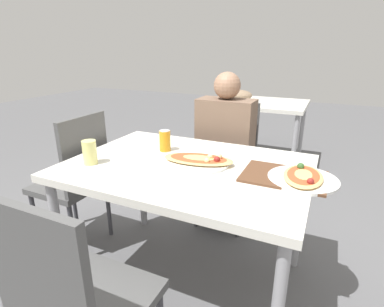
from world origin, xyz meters
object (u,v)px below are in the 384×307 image
Objects in this scene: chair_far_seated at (229,157)px; person_seated at (224,141)px; dining_table at (187,176)px; pizza_second at (303,177)px; chair_side_left at (76,177)px; drink_glass at (90,152)px; soda_can at (165,141)px; pizza_main at (199,160)px; chair_near_camera at (77,301)px.

chair_far_seated is 0.20m from person_seated.
pizza_second reaches higher than dining_table.
chair_side_left reaches higher than drink_glass.
chair_side_left is 1.41m from pizza_second.
chair_side_left is (-0.81, -0.01, -0.15)m from dining_table.
pizza_second is (0.60, -0.75, 0.24)m from chair_far_seated.
drink_glass is at bearing 62.69° from person_seated.
soda_can is (-0.20, -0.64, 0.28)m from chair_far_seated.
person_seated reaches higher than pizza_second.
chair_far_seated is at bearing 91.23° from dining_table.
chair_side_left is 2.35× the size of pizza_main.
drink_glass reaches higher than pizza_second.
chair_side_left is at bearing 135.18° from chair_near_camera.
chair_near_camera reaches higher than soda_can.
dining_table is at bearing -145.08° from pizza_main.
person_seated is at bearing 91.44° from dining_table.
pizza_second is (0.61, 0.82, 0.24)m from chair_near_camera.
chair_far_seated is at bearing 72.75° from soda_can.
person_seated reaches higher than dining_table.
dining_table is 0.67m from person_seated.
person_seated reaches higher than pizza_main.
soda_can is (-0.27, 0.11, 0.04)m from pizza_main.
chair_side_left is at bearing -165.63° from soda_can.
chair_near_camera is 1.05m from pizza_second.
chair_far_seated is at bearing 89.37° from chair_near_camera.
chair_near_camera is at bearing 89.37° from chair_far_seated.
drink_glass is (-0.52, -0.24, 0.05)m from pizza_main.
pizza_main and pizza_second have the same top height.
chair_near_camera is at bearing -134.82° from chair_side_left.
soda_can is 0.39× the size of pizza_second.
person_seated is 9.24× the size of drink_glass.
chair_far_seated reaches higher than soda_can.
pizza_main is (0.09, 0.82, 0.24)m from chair_near_camera.
drink_glass is (0.35, -0.20, 0.29)m from chair_side_left.
person_seated is at bearing 89.32° from chair_near_camera.
pizza_main is at bearing 34.92° from dining_table.
drink_glass is (-0.45, -0.99, 0.29)m from chair_far_seated.
person_seated is (0.02, 1.45, 0.17)m from chair_near_camera.
chair_far_seated is 1.00× the size of chair_near_camera.
chair_far_seated and chair_near_camera have the same top height.
person_seated is at bearing 133.53° from pizza_second.
dining_table is at bearing 87.52° from chair_near_camera.
chair_far_seated reaches higher than drink_glass.
pizza_second is (1.05, 0.25, -0.05)m from drink_glass.
pizza_main is at bearing -179.98° from pizza_second.
chair_near_camera is 0.77m from drink_glass.
drink_glass reaches higher than soda_can.
pizza_second is at bearing -7.75° from soda_can.
chair_far_seated is 2.35× the size of pizza_main.
chair_far_seated is 1.12m from drink_glass.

